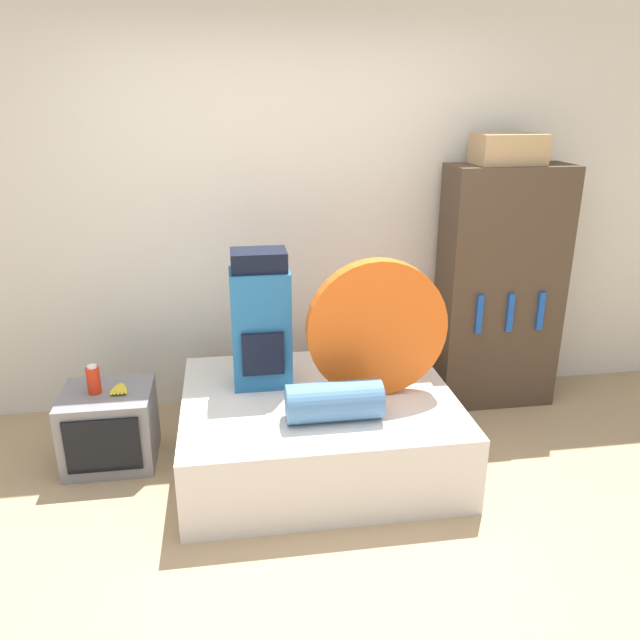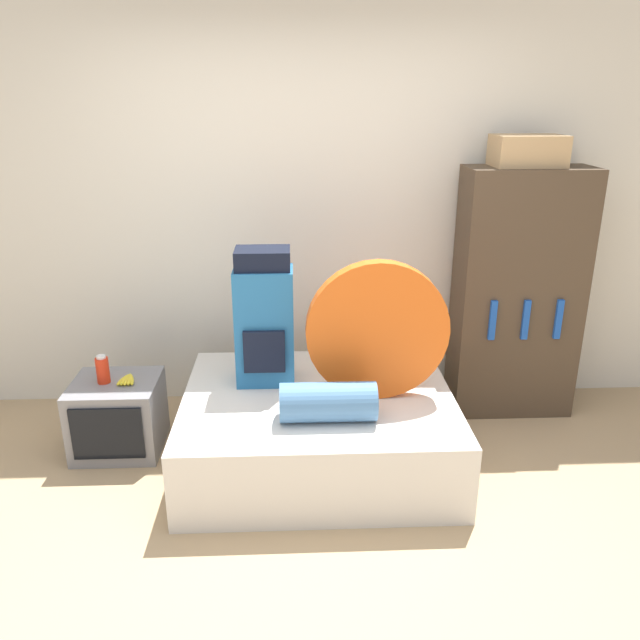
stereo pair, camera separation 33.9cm
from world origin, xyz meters
The scene contains 11 objects.
ground_plane centered at (0.00, 0.00, 0.00)m, with size 16.00×16.00×0.00m, color tan.
wall_back centered at (0.00, 1.76, 1.30)m, with size 8.00×0.05×2.60m.
bed centered at (0.06, 0.87, 0.22)m, with size 1.53×1.26×0.44m.
backpack centered at (-0.24, 1.07, 0.82)m, with size 0.34×0.27×0.80m.
tent_bag centered at (0.38, 0.84, 0.83)m, with size 0.79×0.09×0.79m.
sleeping_roll centered at (0.10, 0.57, 0.54)m, with size 0.50×0.21×0.21m.
television centered at (-1.14, 1.06, 0.22)m, with size 0.51×0.47×0.44m.
canister centered at (-1.20, 1.06, 0.53)m, with size 0.08×0.08×0.17m.
banana_bunch centered at (-1.06, 1.06, 0.46)m, with size 0.12×0.16×0.03m.
bookshelf centered at (1.38, 1.49, 0.81)m, with size 0.79×0.38×1.63m.
cardboard_box centered at (1.36, 1.52, 1.72)m, with size 0.42×0.28×0.18m.
Camera 2 is at (-0.07, -2.31, 2.05)m, focal length 35.00 mm.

